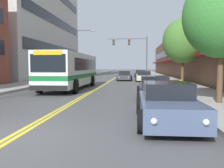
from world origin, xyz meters
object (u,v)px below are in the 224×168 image
Objects in this scene: car_slate_blue_parked_right_foreground at (167,104)px; traffic_signal_mast at (134,48)px; car_black_parked_left_mid at (84,75)px; street_tree_right_mid at (183,41)px; car_navy_parked_right_end at (141,74)px; car_dark_grey_moving_lead at (125,76)px; car_silver_parked_left_far at (74,77)px; fire_hydrant at (180,87)px; car_charcoal_parked_right_far at (154,88)px; city_bus at (71,69)px; street_lamp_left_far at (80,49)px; car_champagne_parked_right_mid at (144,77)px; street_tree_right_near at (222,16)px.

traffic_signal_mast is (-1.30, 33.94, 4.29)m from car_slate_blue_parked_right_foreground.
car_black_parked_left_mid is 0.77× the size of street_tree_right_mid.
car_dark_grey_moving_lead reaches higher than car_navy_parked_right_end.
car_silver_parked_left_far is 4.82× the size of fire_hydrant.
car_slate_blue_parked_right_foreground is 25.47m from car_dark_grey_moving_lead.
car_silver_parked_left_far is 14.54m from traffic_signal_mast.
traffic_signal_mast is (-1.27, -2.69, 4.33)m from car_navy_parked_right_end.
car_charcoal_parked_right_far is 27.95m from traffic_signal_mast.
car_dark_grey_moving_lead is (4.00, 12.97, -1.06)m from city_bus.
street_lamp_left_far is (-7.87, -5.67, -0.45)m from traffic_signal_mast.
fire_hydrant is at bearing -34.43° from city_bus.
car_slate_blue_parked_right_foreground is 7.03m from fire_hydrant.
car_champagne_parked_right_mid is 11.13m from street_lamp_left_far.
city_bus is 15.96m from car_black_parked_left_mid.
car_champagne_parked_right_mid is 3.16m from car_dark_grey_moving_lead.
car_charcoal_parked_right_far is (6.53, -6.03, -1.04)m from city_bus.
street_lamp_left_far reaches higher than city_bus.
street_tree_right_near is 6.72× the size of fire_hydrant.
car_dark_grey_moving_lead is at bearing -102.08° from car_navy_parked_right_end.
traffic_signal_mast is 7.77× the size of fire_hydrant.
fire_hydrant is at bearing -86.75° from car_navy_parked_right_end.
car_silver_parked_left_far is 7.27m from street_lamp_left_far.
car_charcoal_parked_right_far reaches higher than car_black_parked_left_mid.
city_bus is 12.89m from car_champagne_parked_right_mid.
car_slate_blue_parked_right_foreground is 5.82m from street_tree_right_near.
car_navy_parked_right_end is 12.98m from street_lamp_left_far.
car_slate_blue_parked_right_foreground is at bearing -68.71° from car_silver_parked_left_far.
city_bus is 1.54× the size of street_lamp_left_far.
city_bus reaches higher than car_champagne_parked_right_mid.
traffic_signal_mast is at bearing 104.43° from street_tree_right_mid.
street_tree_right_near is (2.79, -2.76, 3.57)m from car_charcoal_parked_right_far.
city_bus is 2.71× the size of car_navy_parked_right_end.
car_champagne_parked_right_mid is (8.72, -4.71, -0.01)m from car_black_parked_left_mid.
car_dark_grey_moving_lead is 8.29m from street_lamp_left_far.
street_lamp_left_far is at bearing 168.26° from car_black_parked_left_mid.
city_bus is 1.84× the size of street_tree_right_mid.
car_champagne_parked_right_mid is at bearing 90.00° from car_charcoal_parked_right_far.
car_charcoal_parked_right_far is 0.64× the size of traffic_signal_mast.
fire_hydrant is at bearing -63.19° from street_lamp_left_far.
car_champagne_parked_right_mid reaches higher than car_dark_grey_moving_lead.
car_slate_blue_parked_right_foreground reaches higher than car_black_parked_left_mid.
car_navy_parked_right_end is 0.89× the size of car_dark_grey_moving_lead.
car_navy_parked_right_end is (6.41, 24.24, -1.07)m from city_bus.
car_charcoal_parked_right_far is 0.71× the size of street_tree_right_mid.
car_silver_parked_left_far reaches higher than fire_hydrant.
car_black_parked_left_mid is 1.15× the size of car_navy_parked_right_end.
car_charcoal_parked_right_far is at bearing -68.20° from car_black_parked_left_mid.
traffic_signal_mast reaches higher than street_tree_right_mid.
city_bus reaches higher than car_black_parked_left_mid.
car_black_parked_left_mid is at bearing -11.74° from street_lamp_left_far.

